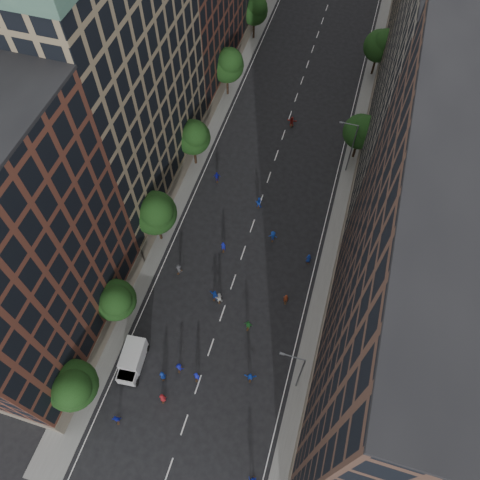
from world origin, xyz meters
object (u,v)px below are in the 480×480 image
at_px(skater_0, 163,375).
at_px(skater_1, 197,376).
at_px(streetlamp_far, 351,146).
at_px(cargo_van, 132,360).
at_px(streetlamp_near, 299,371).
at_px(skater_2, 253,480).

bearing_deg(skater_0, skater_1, 177.34).
height_order(streetlamp_far, cargo_van, streetlamp_far).
relative_size(cargo_van, skater_0, 3.22).
relative_size(streetlamp_near, streetlamp_far, 1.00).
distance_m(streetlamp_far, cargo_van, 40.40).
bearing_deg(skater_0, skater_2, 132.70).
bearing_deg(skater_2, skater_1, -25.05).
distance_m(streetlamp_near, cargo_van, 18.79).
height_order(streetlamp_near, streetlamp_far, same).
bearing_deg(cargo_van, streetlamp_near, 3.59).
height_order(cargo_van, skater_1, cargo_van).
relative_size(streetlamp_far, skater_2, 4.67).
relative_size(cargo_van, skater_1, 2.74).
distance_m(skater_0, skater_1, 3.86).
distance_m(skater_1, skater_2, 12.02).
height_order(streetlamp_near, cargo_van, streetlamp_near).
distance_m(streetlamp_near, skater_1, 11.72).
bearing_deg(cargo_van, streetlamp_far, 57.72).
bearing_deg(streetlamp_far, skater_1, -106.75).
bearing_deg(streetlamp_near, skater_0, -166.77).
distance_m(cargo_van, skater_1, 7.55).
xyz_separation_m(streetlamp_far, cargo_van, (-18.18, -35.88, -3.78)).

